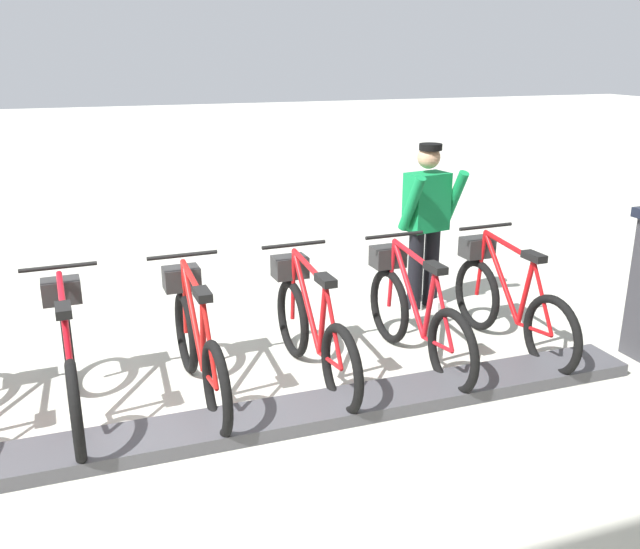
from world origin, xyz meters
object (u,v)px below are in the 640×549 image
object	(u,v)px
bike_docked_4	(70,360)
bike_docked_2	(311,327)
bike_docked_1	(414,313)
bike_docked_0	(507,301)
worker_near_rack	(426,221)
bike_docked_3	(197,343)

from	to	relation	value
bike_docked_4	bike_docked_2	bearing A→B (deg)	-90.00
bike_docked_1	bike_docked_2	world-z (taller)	same
bike_docked_0	bike_docked_1	distance (m)	0.90
worker_near_rack	bike_docked_3	bearing A→B (deg)	113.91
bike_docked_0	bike_docked_3	bearing A→B (deg)	90.00
bike_docked_0	bike_docked_4	world-z (taller)	same
bike_docked_3	worker_near_rack	world-z (taller)	worker_near_rack
bike_docked_4	worker_near_rack	size ratio (longest dim) A/B	1.04
worker_near_rack	bike_docked_1	bearing A→B (deg)	148.59
bike_docked_2	bike_docked_1	bearing A→B (deg)	-90.00
bike_docked_1	worker_near_rack	xyz separation A→B (m)	(1.09, -0.67, 0.48)
bike_docked_4	worker_near_rack	xyz separation A→B (m)	(1.09, -3.36, 0.48)
bike_docked_1	bike_docked_3	bearing A→B (deg)	90.00
bike_docked_2	bike_docked_4	size ratio (longest dim) A/B	1.00
bike_docked_0	bike_docked_1	size ratio (longest dim) A/B	1.00
worker_near_rack	bike_docked_4	bearing A→B (deg)	107.99
bike_docked_4	bike_docked_0	bearing A→B (deg)	-90.00
bike_docked_2	bike_docked_4	distance (m)	1.80
bike_docked_3	bike_docked_1	bearing A→B (deg)	-90.00
bike_docked_0	bike_docked_4	size ratio (longest dim) A/B	1.00
bike_docked_2	worker_near_rack	xyz separation A→B (m)	(1.09, -1.57, 0.48)
bike_docked_2	worker_near_rack	size ratio (longest dim) A/B	1.04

